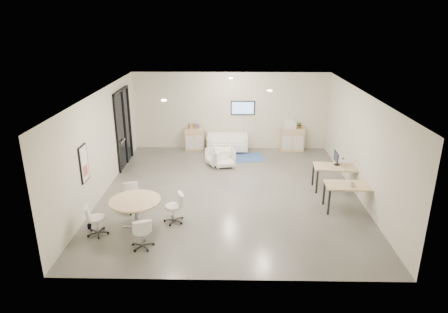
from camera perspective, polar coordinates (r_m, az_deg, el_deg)
room_shell at (r=12.27m, az=0.87°, el=1.71°), size 9.60×10.60×4.80m
glass_door at (r=15.23m, az=-14.16°, el=4.30°), size 0.09×1.90×2.85m
artwork at (r=11.50m, az=-19.39°, el=-0.98°), size 0.05×0.54×1.04m
wall_tv at (r=16.54m, az=2.70°, el=6.95°), size 0.98×0.06×0.58m
ceiling_spots at (r=12.70m, az=0.01°, el=9.68°), size 3.14×4.14×0.03m
sideboard_left at (r=16.75m, az=-4.19°, el=2.49°), size 0.81×0.42×0.91m
sideboard_right at (r=16.84m, az=9.68°, el=2.45°), size 0.97×0.47×0.97m
books at (r=16.60m, az=-4.38°, el=4.37°), size 0.47×0.14×0.22m
printer at (r=16.64m, az=9.37°, el=4.60°), size 0.50×0.42×0.35m
loveseat at (r=16.54m, az=0.49°, el=1.89°), size 1.67×0.85×0.62m
blue_rug at (r=15.85m, az=2.87°, el=-0.19°), size 1.73×1.32×0.01m
armchair_left at (r=15.04m, az=-1.10°, el=0.08°), size 0.87×0.88×0.69m
armchair_right at (r=14.85m, az=0.08°, el=-0.08°), size 0.83×0.79×0.74m
desk_rear at (r=13.29m, az=15.94°, el=-1.71°), size 1.58×0.90×0.79m
desk_front at (r=12.03m, az=17.79°, el=-4.23°), size 1.53×0.81×0.78m
monitor at (r=13.31m, az=15.75°, el=-0.20°), size 0.20×0.50×0.44m
round_table at (r=10.74m, az=-12.56°, el=-6.47°), size 1.34×1.34×0.82m
meeting_chairs at (r=10.89m, az=-12.44°, el=-8.00°), size 2.63×2.63×0.82m
plant_cabinet at (r=16.74m, az=10.78°, el=4.39°), size 0.28×0.30×0.21m
plant_floor at (r=11.32m, az=-18.59°, el=-9.48°), size 0.25×0.32×0.13m
cup at (r=11.87m, az=17.86°, el=-3.79°), size 0.16×0.13×0.14m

